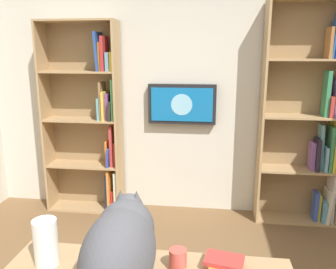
{
  "coord_description": "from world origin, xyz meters",
  "views": [
    {
      "loc": [
        -0.23,
        1.44,
        1.72
      ],
      "look_at": [
        0.09,
        -1.15,
        1.1
      ],
      "focal_mm": 36.63,
      "sensor_mm": 36.0,
      "label": 1
    }
  ],
  "objects_px": {
    "paper_towel_roll": "(46,242)",
    "wall_mounted_tv": "(182,104)",
    "desk_book_stack": "(223,263)",
    "bookshelf_left": "(312,122)",
    "bookshelf_right": "(91,121)",
    "coffee_mug": "(178,259)",
    "cat": "(121,246)"
  },
  "relations": [
    {
      "from": "paper_towel_roll",
      "to": "wall_mounted_tv",
      "type": "bearing_deg",
      "value": -100.86
    },
    {
      "from": "paper_towel_roll",
      "to": "desk_book_stack",
      "type": "height_order",
      "value": "paper_towel_roll"
    },
    {
      "from": "bookshelf_left",
      "to": "desk_book_stack",
      "type": "bearing_deg",
      "value": 65.98
    },
    {
      "from": "bookshelf_right",
      "to": "wall_mounted_tv",
      "type": "relative_size",
      "value": 2.86
    },
    {
      "from": "bookshelf_left",
      "to": "desk_book_stack",
      "type": "xyz_separation_m",
      "value": [
        0.94,
        2.1,
        -0.27
      ]
    },
    {
      "from": "coffee_mug",
      "to": "desk_book_stack",
      "type": "xyz_separation_m",
      "value": [
        -0.2,
        -0.03,
        -0.02
      ]
    },
    {
      "from": "paper_towel_roll",
      "to": "coffee_mug",
      "type": "relative_size",
      "value": 2.32
    },
    {
      "from": "bookshelf_right",
      "to": "wall_mounted_tv",
      "type": "xyz_separation_m",
      "value": [
        -0.98,
        -0.08,
        0.19
      ]
    },
    {
      "from": "bookshelf_left",
      "to": "paper_towel_roll",
      "type": "relative_size",
      "value": 9.99
    },
    {
      "from": "wall_mounted_tv",
      "to": "paper_towel_roll",
      "type": "height_order",
      "value": "wall_mounted_tv"
    },
    {
      "from": "cat",
      "to": "paper_towel_roll",
      "type": "relative_size",
      "value": 2.92
    },
    {
      "from": "bookshelf_left",
      "to": "coffee_mug",
      "type": "bearing_deg",
      "value": 61.87
    },
    {
      "from": "desk_book_stack",
      "to": "bookshelf_left",
      "type": "bearing_deg",
      "value": -114.02
    },
    {
      "from": "wall_mounted_tv",
      "to": "desk_book_stack",
      "type": "xyz_separation_m",
      "value": [
        -0.38,
        2.18,
        -0.41
      ]
    },
    {
      "from": "wall_mounted_tv",
      "to": "desk_book_stack",
      "type": "bearing_deg",
      "value": 99.88
    },
    {
      "from": "bookshelf_right",
      "to": "wall_mounted_tv",
      "type": "distance_m",
      "value": 1.0
    },
    {
      "from": "bookshelf_right",
      "to": "wall_mounted_tv",
      "type": "height_order",
      "value": "bookshelf_right"
    },
    {
      "from": "bookshelf_left",
      "to": "cat",
      "type": "bearing_deg",
      "value": 59.26
    },
    {
      "from": "coffee_mug",
      "to": "wall_mounted_tv",
      "type": "bearing_deg",
      "value": -85.47
    },
    {
      "from": "wall_mounted_tv",
      "to": "cat",
      "type": "distance_m",
      "value": 2.38
    },
    {
      "from": "bookshelf_right",
      "to": "wall_mounted_tv",
      "type": "bearing_deg",
      "value": -175.37
    },
    {
      "from": "bookshelf_right",
      "to": "paper_towel_roll",
      "type": "height_order",
      "value": "bookshelf_right"
    },
    {
      "from": "bookshelf_left",
      "to": "paper_towel_roll",
      "type": "bearing_deg",
      "value": 51.18
    },
    {
      "from": "bookshelf_right",
      "to": "desk_book_stack",
      "type": "bearing_deg",
      "value": 122.83
    },
    {
      "from": "paper_towel_roll",
      "to": "desk_book_stack",
      "type": "xyz_separation_m",
      "value": [
        -0.81,
        -0.07,
        -0.09
      ]
    },
    {
      "from": "bookshelf_left",
      "to": "wall_mounted_tv",
      "type": "bearing_deg",
      "value": -3.55
    },
    {
      "from": "cat",
      "to": "coffee_mug",
      "type": "height_order",
      "value": "cat"
    },
    {
      "from": "paper_towel_roll",
      "to": "cat",
      "type": "bearing_deg",
      "value": 163.58
    },
    {
      "from": "cat",
      "to": "paper_towel_roll",
      "type": "distance_m",
      "value": 0.41
    },
    {
      "from": "cat",
      "to": "desk_book_stack",
      "type": "bearing_deg",
      "value": -156.23
    },
    {
      "from": "bookshelf_right",
      "to": "paper_towel_roll",
      "type": "xyz_separation_m",
      "value": [
        -0.54,
        2.17,
        -0.13
      ]
    },
    {
      "from": "bookshelf_right",
      "to": "cat",
      "type": "xyz_separation_m",
      "value": [
        -0.93,
        2.29,
        -0.06
      ]
    }
  ]
}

